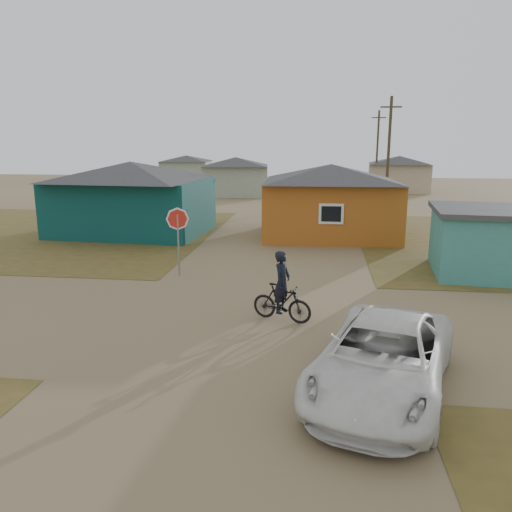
{
  "coord_description": "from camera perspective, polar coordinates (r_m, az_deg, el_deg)",
  "views": [
    {
      "loc": [
        1.85,
        -13.35,
        5.12
      ],
      "look_at": [
        -0.19,
        3.0,
        1.3
      ],
      "focal_mm": 35.0,
      "sensor_mm": 36.0,
      "label": 1
    }
  ],
  "objects": [
    {
      "name": "ground",
      "position": [
        14.41,
        -0.73,
        -7.75
      ],
      "size": [
        120.0,
        120.0,
        0.0
      ],
      "primitive_type": "plane",
      "color": "olive"
    },
    {
      "name": "grass_nw",
      "position": [
        31.17,
        -23.6,
        2.51
      ],
      "size": [
        20.0,
        18.0,
        0.0
      ],
      "primitive_type": "cube",
      "color": "brown",
      "rests_on": "ground"
    },
    {
      "name": "house_teal",
      "position": [
        28.93,
        -13.98,
        6.59
      ],
      "size": [
        8.93,
        7.08,
        4.0
      ],
      "color": "#0A3734",
      "rests_on": "ground"
    },
    {
      "name": "house_yellow",
      "position": [
        27.53,
        8.48,
        6.41
      ],
      "size": [
        7.72,
        6.76,
        3.9
      ],
      "color": "#A85919",
      "rests_on": "ground"
    },
    {
      "name": "house_pale_west",
      "position": [
        48.1,
        -2.32,
        9.15
      ],
      "size": [
        7.04,
        6.15,
        3.6
      ],
      "color": "#94A08A",
      "rests_on": "ground"
    },
    {
      "name": "house_beige_east",
      "position": [
        54.06,
        15.98,
        9.1
      ],
      "size": [
        6.95,
        6.05,
        3.6
      ],
      "color": "tan",
      "rests_on": "ground"
    },
    {
      "name": "house_pale_north",
      "position": [
        61.52,
        -7.94,
        9.79
      ],
      "size": [
        6.28,
        5.81,
        3.4
      ],
      "color": "#94A08A",
      "rests_on": "ground"
    },
    {
      "name": "utility_pole_near",
      "position": [
        35.66,
        14.89,
        11.05
      ],
      "size": [
        1.4,
        0.2,
        8.0
      ],
      "color": "#423928",
      "rests_on": "ground"
    },
    {
      "name": "utility_pole_far",
      "position": [
        51.66,
        13.68,
        11.6
      ],
      "size": [
        1.4,
        0.2,
        8.0
      ],
      "color": "#423928",
      "rests_on": "ground"
    },
    {
      "name": "stop_sign",
      "position": [
        19.22,
        -8.93,
        3.38
      ],
      "size": [
        0.87,
        0.16,
        2.66
      ],
      "color": "gray",
      "rests_on": "ground"
    },
    {
      "name": "cyclist",
      "position": [
        14.44,
        2.97,
        -4.56
      ],
      "size": [
        1.9,
        1.12,
        2.07
      ],
      "color": "black",
      "rests_on": "ground"
    },
    {
      "name": "vehicle",
      "position": [
        10.81,
        14.34,
        -11.24
      ],
      "size": [
        3.94,
        5.87,
        1.49
      ],
      "primitive_type": "imported",
      "rotation": [
        0.0,
        0.0,
        -0.3
      ],
      "color": "silver",
      "rests_on": "ground"
    }
  ]
}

